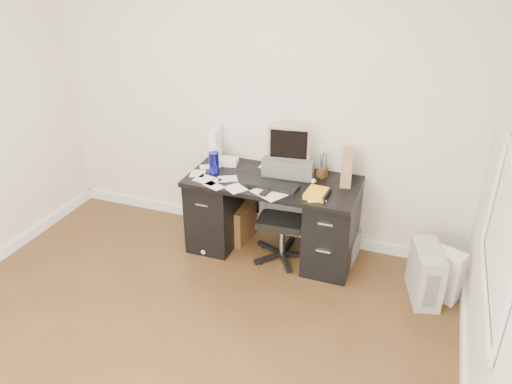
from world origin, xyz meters
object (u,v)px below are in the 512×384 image
Objects in this scene: keyboard at (270,185)px; wicker_basket at (232,220)px; office_chair at (283,214)px; pc_tower at (425,273)px; lcd_monitor at (289,152)px; desk at (272,214)px.

keyboard is 1.32× the size of wicker_basket.
office_chair is (0.09, 0.08, -0.31)m from keyboard.
keyboard reaches higher than wicker_basket.
pc_tower is (1.35, -0.06, -0.54)m from keyboard.
wicker_basket is at bearing 172.89° from lcd_monitor.
office_chair reaches higher than pc_tower.
desk is at bearing -137.49° from lcd_monitor.
desk is 0.14m from office_chair.
pc_tower is 1.85m from wicker_basket.
desk is at bearing -14.58° from wicker_basket.
pc_tower is at bearing -9.83° from wicker_basket.
keyboard is at bearing -114.28° from lcd_monitor.
lcd_monitor is 0.96× the size of keyboard.
wicker_basket is at bearing 165.42° from desk.
desk is 3.25× the size of lcd_monitor.
keyboard is at bearing 162.97° from pc_tower.
lcd_monitor is at bearing 151.32° from pc_tower.
pc_tower is at bearing -21.48° from lcd_monitor.
wicker_basket is at bearing 155.42° from keyboard.
lcd_monitor is at bearing 77.23° from keyboard.
wicker_basket is (-0.47, 0.26, -0.58)m from keyboard.
office_chair reaches higher than desk.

